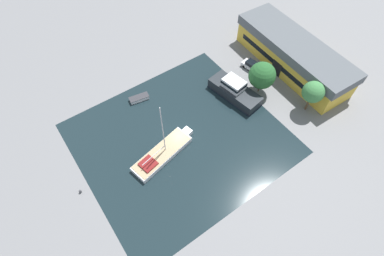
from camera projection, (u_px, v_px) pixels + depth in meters
The scene contains 10 objects.
ground_plane at pixel (180, 138), 50.64m from camera, with size 440.00×440.00×0.00m, color slate.
water_canal at pixel (180, 138), 50.64m from camera, with size 29.91×32.55×0.01m, color #19282D.
warehouse_building at pixel (293, 55), 58.28m from camera, with size 25.99×9.27×6.07m.
quay_tree_near_building at pixel (313, 92), 50.66m from camera, with size 3.78×3.78×6.43m.
quay_tree_by_water at pixel (262, 75), 53.58m from camera, with size 4.92×4.92×6.53m.
parked_car at pixel (252, 66), 59.72m from camera, with size 4.62×2.56×1.66m.
sailboat_moored at pixel (163, 153), 48.27m from camera, with size 5.44×12.14×11.54m.
motor_cruiser at pixel (235, 90), 55.18m from camera, with size 10.82×5.46×3.61m.
small_dinghy at pixel (139, 98), 55.35m from camera, with size 2.04×3.82×0.73m.
mooring_bollard at pixel (80, 191), 44.72m from camera, with size 0.37×0.37×0.66m.
Camera 1 is at (23.92, -14.57, 42.27)m, focal length 28.00 mm.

